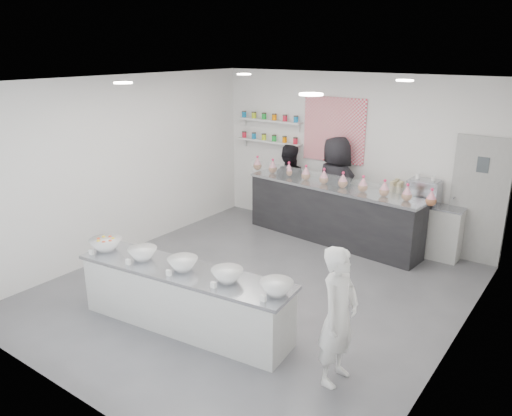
% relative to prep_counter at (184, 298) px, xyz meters
% --- Properties ---
extents(floor, '(6.00, 6.00, 0.00)m').
position_rel_prep_counter_xyz_m(floor, '(0.14, 1.35, -0.40)').
color(floor, '#515156').
rests_on(floor, ground).
extents(ceiling, '(6.00, 6.00, 0.00)m').
position_rel_prep_counter_xyz_m(ceiling, '(0.14, 1.35, 2.60)').
color(ceiling, white).
rests_on(ceiling, floor).
extents(back_wall, '(5.50, 0.00, 5.50)m').
position_rel_prep_counter_xyz_m(back_wall, '(0.14, 4.35, 1.10)').
color(back_wall, white).
rests_on(back_wall, floor).
extents(left_wall, '(0.00, 6.00, 6.00)m').
position_rel_prep_counter_xyz_m(left_wall, '(-2.61, 1.35, 1.10)').
color(left_wall, white).
rests_on(left_wall, floor).
extents(right_wall, '(0.00, 6.00, 6.00)m').
position_rel_prep_counter_xyz_m(right_wall, '(2.89, 1.35, 1.10)').
color(right_wall, white).
rests_on(right_wall, floor).
extents(back_door, '(0.88, 0.04, 2.10)m').
position_rel_prep_counter_xyz_m(back_door, '(2.44, 4.32, 0.65)').
color(back_door, '#989895').
rests_on(back_door, floor).
extents(pattern_panel, '(1.25, 0.03, 1.20)m').
position_rel_prep_counter_xyz_m(pattern_panel, '(-0.21, 4.32, 1.55)').
color(pattern_panel, '#EC253F').
rests_on(pattern_panel, back_wall).
extents(jar_shelf_lower, '(1.45, 0.22, 0.04)m').
position_rel_prep_counter_xyz_m(jar_shelf_lower, '(-1.61, 4.25, 1.20)').
color(jar_shelf_lower, silver).
rests_on(jar_shelf_lower, back_wall).
extents(jar_shelf_upper, '(1.45, 0.22, 0.04)m').
position_rel_prep_counter_xyz_m(jar_shelf_upper, '(-1.61, 4.25, 1.62)').
color(jar_shelf_upper, silver).
rests_on(jar_shelf_upper, back_wall).
extents(preserve_jars, '(1.45, 0.10, 0.56)m').
position_rel_prep_counter_xyz_m(preserve_jars, '(-1.61, 4.23, 1.48)').
color(preserve_jars, red).
rests_on(preserve_jars, jar_shelf_lower).
extents(downlight_0, '(0.24, 0.24, 0.02)m').
position_rel_prep_counter_xyz_m(downlight_0, '(-1.26, 0.35, 2.58)').
color(downlight_0, white).
rests_on(downlight_0, ceiling).
extents(downlight_1, '(0.24, 0.24, 0.02)m').
position_rel_prep_counter_xyz_m(downlight_1, '(1.54, 0.35, 2.58)').
color(downlight_1, white).
rests_on(downlight_1, ceiling).
extents(downlight_2, '(0.24, 0.24, 0.02)m').
position_rel_prep_counter_xyz_m(downlight_2, '(-1.26, 2.95, 2.58)').
color(downlight_2, white).
rests_on(downlight_2, ceiling).
extents(downlight_3, '(0.24, 0.24, 0.02)m').
position_rel_prep_counter_xyz_m(downlight_3, '(1.54, 2.95, 2.58)').
color(downlight_3, white).
rests_on(downlight_3, ceiling).
extents(prep_counter, '(2.98, 0.99, 0.80)m').
position_rel_prep_counter_xyz_m(prep_counter, '(0.00, 0.00, 0.00)').
color(prep_counter, silver).
rests_on(prep_counter, floor).
extents(back_bar, '(3.46, 0.96, 1.06)m').
position_rel_prep_counter_xyz_m(back_bar, '(0.11, 3.74, 0.13)').
color(back_bar, black).
rests_on(back_bar, floor).
extents(sneeze_guard, '(3.35, 0.35, 0.29)m').
position_rel_prep_counter_xyz_m(sneeze_guard, '(0.08, 3.45, 0.80)').
color(sneeze_guard, white).
rests_on(sneeze_guard, back_bar).
extents(espresso_ledge, '(1.22, 0.39, 0.91)m').
position_rel_prep_counter_xyz_m(espresso_ledge, '(1.69, 4.13, 0.05)').
color(espresso_ledge, silver).
rests_on(espresso_ledge, floor).
extents(espresso_machine, '(0.51, 0.36, 0.39)m').
position_rel_prep_counter_xyz_m(espresso_machine, '(1.61, 4.13, 0.71)').
color(espresso_machine, '#93969E').
rests_on(espresso_machine, espresso_ledge).
extents(cup_stacks, '(0.24, 0.24, 0.30)m').
position_rel_prep_counter_xyz_m(cup_stacks, '(1.14, 4.13, 0.66)').
color(cup_stacks, '#CBB391').
rests_on(cup_stacks, espresso_ledge).
extents(prep_bowls, '(3.02, 0.81, 0.15)m').
position_rel_prep_counter_xyz_m(prep_bowls, '(0.00, 0.00, 0.48)').
color(prep_bowls, white).
rests_on(prep_bowls, prep_counter).
extents(label_cards, '(2.66, 0.04, 0.07)m').
position_rel_prep_counter_xyz_m(label_cards, '(-0.06, -0.51, 0.43)').
color(label_cards, white).
rests_on(label_cards, prep_counter).
extents(cookie_bags, '(3.77, 0.54, 0.29)m').
position_rel_prep_counter_xyz_m(cookie_bags, '(0.11, 3.74, 0.80)').
color(cookie_bags, pink).
rests_on(cookie_bags, back_bar).
extents(woman_prep, '(0.38, 0.57, 1.53)m').
position_rel_prep_counter_xyz_m(woman_prep, '(2.05, 0.17, 0.37)').
color(woman_prep, silver).
rests_on(woman_prep, floor).
extents(staff_left, '(0.97, 0.87, 1.64)m').
position_rel_prep_counter_xyz_m(staff_left, '(-1.01, 3.99, 0.42)').
color(staff_left, black).
rests_on(staff_left, floor).
extents(staff_right, '(1.08, 0.89, 1.90)m').
position_rel_prep_counter_xyz_m(staff_right, '(0.03, 3.99, 0.55)').
color(staff_right, black).
rests_on(staff_right, floor).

